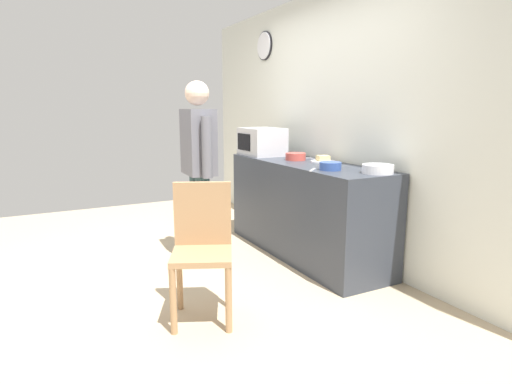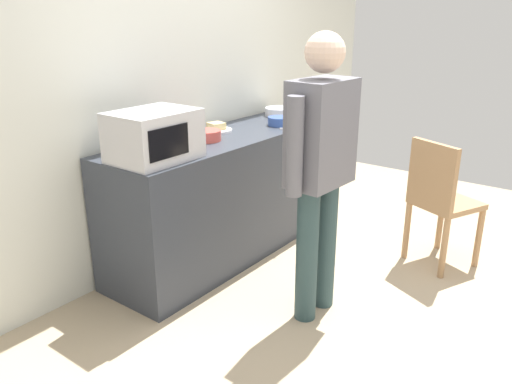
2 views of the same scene
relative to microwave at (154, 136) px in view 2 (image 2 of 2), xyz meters
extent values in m
plane|color=tan|center=(0.66, -1.14, -1.08)|extent=(6.00, 6.00, 0.00)
cube|color=silver|center=(0.66, 0.46, 0.22)|extent=(5.40, 0.10, 2.60)
cube|color=#333842|center=(0.75, 0.08, -0.61)|extent=(2.01, 0.62, 0.93)
cube|color=silver|center=(0.00, 0.00, 0.00)|extent=(0.50, 0.38, 0.30)
cube|color=black|center=(-0.06, -0.19, 0.00)|extent=(0.30, 0.01, 0.18)
cylinder|color=white|center=(0.82, 0.23, -0.14)|extent=(0.24, 0.24, 0.01)
cube|color=#CEBA7A|center=(0.82, 0.23, -0.11)|extent=(0.14, 0.14, 0.05)
cylinder|color=white|center=(1.61, 0.19, -0.11)|extent=(0.25, 0.25, 0.07)
cylinder|color=#33519E|center=(1.28, -0.03, -0.12)|extent=(0.19, 0.19, 0.07)
cylinder|color=#C64C42|center=(0.56, 0.09, -0.11)|extent=(0.20, 0.20, 0.07)
cube|color=silver|center=(0.48, 0.28, -0.15)|extent=(0.16, 0.08, 0.01)
cube|color=silver|center=(1.23, -0.17, -0.15)|extent=(0.13, 0.14, 0.01)
cylinder|color=#2C4548|center=(0.53, -0.90, -0.66)|extent=(0.13, 0.13, 0.84)
cylinder|color=#2C4548|center=(0.33, -0.89, -0.66)|extent=(0.13, 0.13, 0.84)
cube|color=slate|center=(0.43, -0.90, 0.06)|extent=(0.41, 0.26, 0.60)
cylinder|color=slate|center=(0.68, -0.91, 0.03)|extent=(0.09, 0.09, 0.54)
cylinder|color=slate|center=(0.18, -0.88, 0.03)|extent=(0.09, 0.09, 0.54)
sphere|color=beige|center=(0.43, -0.90, 0.50)|extent=(0.22, 0.22, 0.22)
cylinder|color=#A87F56|center=(1.66, -1.54, -0.85)|extent=(0.04, 0.04, 0.45)
cylinder|color=#A87F56|center=(1.81, -1.22, -0.85)|extent=(0.04, 0.04, 0.45)
cylinder|color=#A87F56|center=(1.34, -1.39, -0.85)|extent=(0.04, 0.04, 0.45)
cylinder|color=#A87F56|center=(1.48, -1.07, -0.85)|extent=(0.04, 0.04, 0.45)
cube|color=#A87F56|center=(1.57, -1.30, -0.61)|extent=(0.53, 0.53, 0.04)
cube|color=#A87F56|center=(1.41, -1.23, -0.36)|extent=(0.20, 0.38, 0.45)
camera|label=1|loc=(4.18, -2.25, 0.37)|focal=30.12mm
camera|label=2|loc=(-2.00, -2.28, 0.69)|focal=35.66mm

